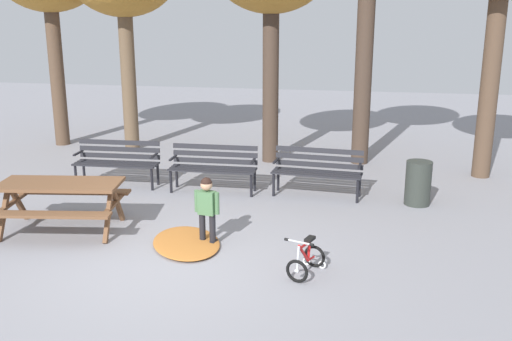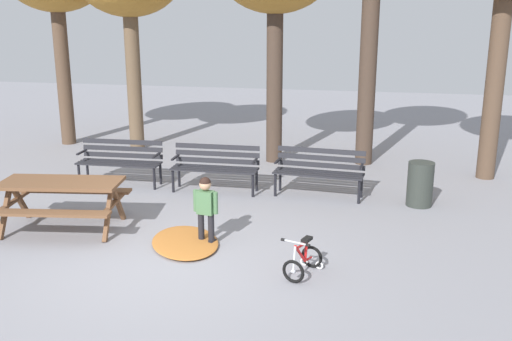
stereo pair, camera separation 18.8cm
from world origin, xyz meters
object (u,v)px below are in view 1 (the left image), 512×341
(park_bench_far_left, at_px, (118,159))
(park_bench_left, at_px, (214,164))
(trash_bin, at_px, (418,183))
(kids_bicycle, at_px, (306,260))
(child_standing, at_px, (207,206))
(park_bench_right, at_px, (318,168))
(picnic_table, at_px, (61,193))

(park_bench_far_left, relative_size, park_bench_left, 1.01)
(park_bench_left, distance_m, trash_bin, 3.66)
(park_bench_far_left, relative_size, kids_bicycle, 2.58)
(child_standing, height_order, kids_bicycle, child_standing)
(park_bench_far_left, height_order, child_standing, child_standing)
(park_bench_far_left, relative_size, park_bench_right, 0.99)
(park_bench_left, relative_size, child_standing, 1.61)
(trash_bin, bearing_deg, kids_bicycle, -116.84)
(trash_bin, bearing_deg, park_bench_left, 178.28)
(kids_bicycle, height_order, trash_bin, trash_bin)
(picnic_table, height_order, park_bench_left, park_bench_left)
(child_standing, xyz_separation_m, trash_bin, (3.09, 2.41, -0.20))
(child_standing, height_order, trash_bin, child_standing)
(park_bench_far_left, distance_m, child_standing, 3.56)
(park_bench_right, relative_size, child_standing, 1.63)
(child_standing, xyz_separation_m, kids_bicycle, (1.49, -0.73, -0.38))
(park_bench_right, bearing_deg, park_bench_left, -177.55)
(picnic_table, distance_m, park_bench_right, 4.42)
(trash_bin, bearing_deg, picnic_table, -156.88)
(trash_bin, bearing_deg, park_bench_far_left, 178.51)
(picnic_table, relative_size, park_bench_left, 1.23)
(park_bench_far_left, height_order, park_bench_left, same)
(park_bench_left, xyz_separation_m, park_bench_right, (1.91, 0.08, 0.00))
(picnic_table, height_order, trash_bin, same)
(park_bench_left, bearing_deg, child_standing, -77.28)
(park_bench_right, xyz_separation_m, trash_bin, (1.75, -0.19, -0.13))
(park_bench_left, distance_m, child_standing, 2.59)
(picnic_table, relative_size, park_bench_right, 1.21)
(park_bench_far_left, xyz_separation_m, park_bench_left, (1.90, -0.03, 0.00))
(picnic_table, distance_m, park_bench_far_left, 2.45)
(child_standing, bearing_deg, park_bench_right, 62.79)
(child_standing, bearing_deg, park_bench_left, 102.72)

